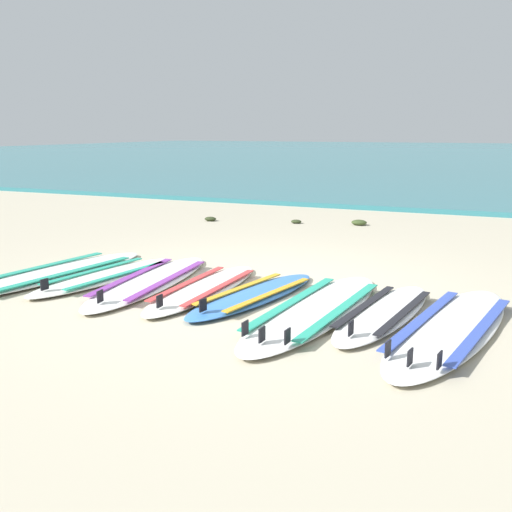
{
  "coord_description": "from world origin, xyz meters",
  "views": [
    {
      "loc": [
        2.18,
        -5.1,
        1.58
      ],
      "look_at": [
        -0.16,
        0.46,
        0.25
      ],
      "focal_mm": 40.18,
      "sensor_mm": 36.0,
      "label": 1
    }
  ],
  "objects": [
    {
      "name": "seaweed_clump_near_shoreline",
      "position": [
        -0.97,
        4.19,
        0.03
      ],
      "size": [
        0.18,
        0.15,
        0.06
      ],
      "primitive_type": "ellipsoid",
      "color": "#2D381E",
      "rests_on": "ground"
    },
    {
      "name": "surfboard_7",
      "position": [
        1.94,
        -0.49,
        0.04
      ],
      "size": [
        1.1,
        2.61,
        0.18
      ],
      "color": "white",
      "rests_on": "ground"
    },
    {
      "name": "sea",
      "position": [
        0.0,
        36.29,
        0.05
      ],
      "size": [
        80.0,
        60.0,
        0.1
      ],
      "primitive_type": "cube",
      "color": "teal",
      "rests_on": "ground"
    },
    {
      "name": "ground_plane",
      "position": [
        0.0,
        0.0,
        0.0
      ],
      "size": [
        80.0,
        80.0,
        0.0
      ],
      "primitive_type": "plane",
      "color": "#B7AD93"
    },
    {
      "name": "surfboard_2",
      "position": [
        -1.08,
        -0.19,
        0.04
      ],
      "size": [
        0.76,
        2.39,
        0.18
      ],
      "color": "white",
      "rests_on": "ground"
    },
    {
      "name": "surfboard_5",
      "position": [
        0.8,
        -0.45,
        0.04
      ],
      "size": [
        0.91,
        2.62,
        0.18
      ],
      "color": "white",
      "rests_on": "ground"
    },
    {
      "name": "surfboard_1",
      "position": [
        -1.63,
        -0.2,
        0.04
      ],
      "size": [
        0.84,
        2.08,
        0.18
      ],
      "color": "silver",
      "rests_on": "ground"
    },
    {
      "name": "surfboard_4",
      "position": [
        0.12,
        -0.25,
        0.04
      ],
      "size": [
        0.89,
        1.98,
        0.18
      ],
      "color": "#3875CC",
      "rests_on": "ground"
    },
    {
      "name": "surfboard_3",
      "position": [
        -0.43,
        -0.23,
        0.04
      ],
      "size": [
        0.55,
        2.05,
        0.18
      ],
      "color": "silver",
      "rests_on": "ground"
    },
    {
      "name": "surfboard_0",
      "position": [
        -2.25,
        -0.35,
        0.04
      ],
      "size": [
        1.07,
        2.65,
        0.18
      ],
      "color": "white",
      "rests_on": "ground"
    },
    {
      "name": "surfboard_6",
      "position": [
        1.37,
        -0.31,
        0.04
      ],
      "size": [
        0.78,
        2.01,
        0.18
      ],
      "color": "white",
      "rests_on": "ground"
    },
    {
      "name": "seaweed_clump_mid_sand",
      "position": [
        0.07,
        4.42,
        0.05
      ],
      "size": [
        0.26,
        0.21,
        0.09
      ],
      "primitive_type": "ellipsoid",
      "color": "#384723",
      "rests_on": "ground"
    },
    {
      "name": "seaweed_clump_by_the_boards",
      "position": [
        -2.46,
        3.85,
        0.04
      ],
      "size": [
        0.21,
        0.17,
        0.07
      ],
      "primitive_type": "ellipsoid",
      "color": "#2D381E",
      "rests_on": "ground"
    }
  ]
}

